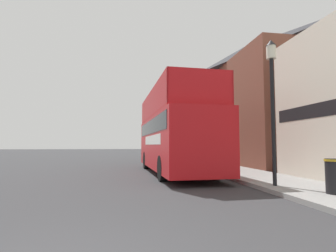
% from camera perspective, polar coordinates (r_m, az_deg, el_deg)
% --- Properties ---
extents(ground_plane, '(144.00, 144.00, 0.00)m').
position_cam_1_polar(ground_plane, '(24.07, -11.29, -7.59)').
color(ground_plane, '#333335').
extents(sidewalk, '(2.82, 108.00, 0.14)m').
position_cam_1_polar(sidewalk, '(21.83, 6.29, -7.82)').
color(sidewalk, gray).
rests_on(sidewalk, ground_plane).
extents(brick_terrace_rear, '(6.00, 17.03, 10.10)m').
position_cam_1_polar(brick_terrace_rear, '(23.77, 16.42, 4.66)').
color(brick_terrace_rear, brown).
rests_on(brick_terrace_rear, ground_plane).
extents(tour_bus, '(2.93, 9.66, 4.29)m').
position_cam_1_polar(tour_bus, '(13.86, 1.32, -2.45)').
color(tour_bus, red).
rests_on(tour_bus, ground_plane).
extents(parked_car_ahead_of_bus, '(2.02, 4.32, 1.56)m').
position_cam_1_polar(parked_car_ahead_of_bus, '(21.96, -0.66, -6.10)').
color(parked_car_ahead_of_bus, black).
rests_on(parked_car_ahead_of_bus, ground_plane).
extents(lamp_post_nearest, '(0.35, 0.35, 4.95)m').
position_cam_1_polar(lamp_post_nearest, '(9.68, 21.71, 8.41)').
color(lamp_post_nearest, black).
rests_on(lamp_post_nearest, sidewalk).
extents(lamp_post_second, '(0.35, 0.35, 4.72)m').
position_cam_1_polar(lamp_post_second, '(18.59, 5.71, 1.78)').
color(lamp_post_second, black).
rests_on(lamp_post_second, sidewalk).
extents(lamp_post_third, '(0.35, 0.35, 4.99)m').
position_cam_1_polar(lamp_post_third, '(28.13, 0.63, 0.10)').
color(lamp_post_third, black).
rests_on(lamp_post_third, sidewalk).
extents(litter_bin, '(0.48, 0.48, 0.96)m').
position_cam_1_polar(litter_bin, '(8.65, 32.45, -9.02)').
color(litter_bin, black).
rests_on(litter_bin, sidewalk).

